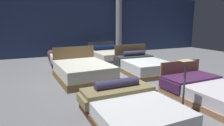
{
  "coord_description": "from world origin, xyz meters",
  "views": [
    {
      "loc": [
        -2.89,
        -5.82,
        1.86
      ],
      "look_at": [
        -0.18,
        0.21,
        0.49
      ],
      "focal_mm": 31.19,
      "sensor_mm": 36.0,
      "label": 1
    }
  ],
  "objects_px": {
    "bed_3": "(142,65)",
    "support_pillar": "(119,25)",
    "bed_2": "(83,71)",
    "price_sign": "(184,93)",
    "bed_1": "(209,91)",
    "bed_0": "(131,108)",
    "bed_4": "(67,58)",
    "bed_5": "(109,55)"
  },
  "relations": [
    {
      "from": "bed_4",
      "to": "bed_5",
      "type": "height_order",
      "value": "bed_5"
    },
    {
      "from": "bed_5",
      "to": "bed_4",
      "type": "bearing_deg",
      "value": 177.81
    },
    {
      "from": "bed_3",
      "to": "support_pillar",
      "type": "relative_size",
      "value": 0.63
    },
    {
      "from": "bed_3",
      "to": "support_pillar",
      "type": "xyz_separation_m",
      "value": [
        1.24,
        4.59,
        1.49
      ]
    },
    {
      "from": "price_sign",
      "to": "bed_5",
      "type": "bearing_deg",
      "value": 80.31
    },
    {
      "from": "bed_2",
      "to": "bed_3",
      "type": "xyz_separation_m",
      "value": [
        2.33,
        0.03,
        -0.01
      ]
    },
    {
      "from": "bed_1",
      "to": "support_pillar",
      "type": "height_order",
      "value": "support_pillar"
    },
    {
      "from": "bed_5",
      "to": "price_sign",
      "type": "bearing_deg",
      "value": -102.21
    },
    {
      "from": "bed_1",
      "to": "bed_2",
      "type": "height_order",
      "value": "bed_2"
    },
    {
      "from": "bed_0",
      "to": "support_pillar",
      "type": "xyz_separation_m",
      "value": [
        3.47,
        7.63,
        1.53
      ]
    },
    {
      "from": "bed_1",
      "to": "bed_3",
      "type": "relative_size",
      "value": 0.96
    },
    {
      "from": "bed_2",
      "to": "price_sign",
      "type": "xyz_separation_m",
      "value": [
        1.19,
        -3.26,
        0.16
      ]
    },
    {
      "from": "bed_0",
      "to": "support_pillar",
      "type": "height_order",
      "value": "support_pillar"
    },
    {
      "from": "bed_3",
      "to": "bed_0",
      "type": "bearing_deg",
      "value": -124.21
    },
    {
      "from": "bed_1",
      "to": "price_sign",
      "type": "relative_size",
      "value": 1.89
    },
    {
      "from": "bed_3",
      "to": "bed_4",
      "type": "bearing_deg",
      "value": 128.46
    },
    {
      "from": "bed_3",
      "to": "price_sign",
      "type": "height_order",
      "value": "price_sign"
    },
    {
      "from": "bed_2",
      "to": "bed_3",
      "type": "distance_m",
      "value": 2.33
    },
    {
      "from": "bed_1",
      "to": "bed_4",
      "type": "xyz_separation_m",
      "value": [
        -2.26,
        6.03,
        0.01
      ]
    },
    {
      "from": "bed_0",
      "to": "bed_2",
      "type": "xyz_separation_m",
      "value": [
        -0.1,
        3.01,
        0.06
      ]
    },
    {
      "from": "bed_0",
      "to": "support_pillar",
      "type": "relative_size",
      "value": 0.57
    },
    {
      "from": "bed_1",
      "to": "bed_5",
      "type": "xyz_separation_m",
      "value": [
        -0.05,
        6.04,
        0.01
      ]
    },
    {
      "from": "bed_2",
      "to": "bed_5",
      "type": "height_order",
      "value": "bed_2"
    },
    {
      "from": "bed_4",
      "to": "bed_5",
      "type": "distance_m",
      "value": 2.2
    },
    {
      "from": "bed_1",
      "to": "price_sign",
      "type": "height_order",
      "value": "price_sign"
    },
    {
      "from": "bed_0",
      "to": "bed_3",
      "type": "xyz_separation_m",
      "value": [
        2.23,
        3.04,
        0.05
      ]
    },
    {
      "from": "bed_5",
      "to": "support_pillar",
      "type": "distance_m",
      "value": 2.51
    },
    {
      "from": "price_sign",
      "to": "support_pillar",
      "type": "height_order",
      "value": "support_pillar"
    },
    {
      "from": "bed_0",
      "to": "bed_1",
      "type": "distance_m",
      "value": 2.23
    },
    {
      "from": "bed_2",
      "to": "price_sign",
      "type": "distance_m",
      "value": 3.48
    },
    {
      "from": "bed_5",
      "to": "support_pillar",
      "type": "relative_size",
      "value": 0.63
    },
    {
      "from": "bed_5",
      "to": "support_pillar",
      "type": "height_order",
      "value": "support_pillar"
    },
    {
      "from": "bed_0",
      "to": "price_sign",
      "type": "xyz_separation_m",
      "value": [
        1.09,
        -0.26,
        0.23
      ]
    },
    {
      "from": "bed_4",
      "to": "bed_2",
      "type": "bearing_deg",
      "value": -88.72
    },
    {
      "from": "bed_0",
      "to": "price_sign",
      "type": "bearing_deg",
      "value": -14.1
    },
    {
      "from": "bed_3",
      "to": "price_sign",
      "type": "distance_m",
      "value": 3.49
    },
    {
      "from": "bed_2",
      "to": "bed_3",
      "type": "bearing_deg",
      "value": -1.99
    },
    {
      "from": "bed_2",
      "to": "price_sign",
      "type": "relative_size",
      "value": 1.96
    },
    {
      "from": "bed_0",
      "to": "bed_4",
      "type": "xyz_separation_m",
      "value": [
        -0.03,
        6.09,
        0.01
      ]
    },
    {
      "from": "bed_3",
      "to": "bed_4",
      "type": "xyz_separation_m",
      "value": [
        -2.25,
        3.06,
        -0.04
      ]
    },
    {
      "from": "bed_2",
      "to": "bed_3",
      "type": "relative_size",
      "value": 1.0
    },
    {
      "from": "support_pillar",
      "to": "bed_4",
      "type": "bearing_deg",
      "value": -156.3
    }
  ]
}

